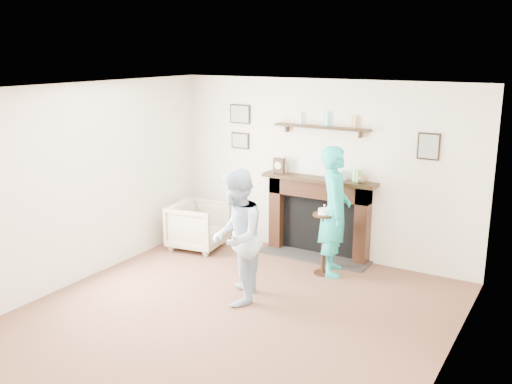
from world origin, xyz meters
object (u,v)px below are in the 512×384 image
at_px(woman, 332,272).
at_px(pedestal_table, 324,232).
at_px(man, 237,301).
at_px(armchair, 199,248).

bearing_deg(woman, pedestal_table, 112.48).
bearing_deg(man, armchair, -154.43).
height_order(armchair, man, man).
height_order(man, woman, woman).
bearing_deg(pedestal_table, woman, 44.61).
xyz_separation_m(man, pedestal_table, (0.53, 1.28, 0.58)).
relative_size(woman, pedestal_table, 1.80).
relative_size(man, pedestal_table, 1.67).
xyz_separation_m(armchair, man, (1.48, -1.27, 0.00)).
distance_m(woman, pedestal_table, 0.60).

